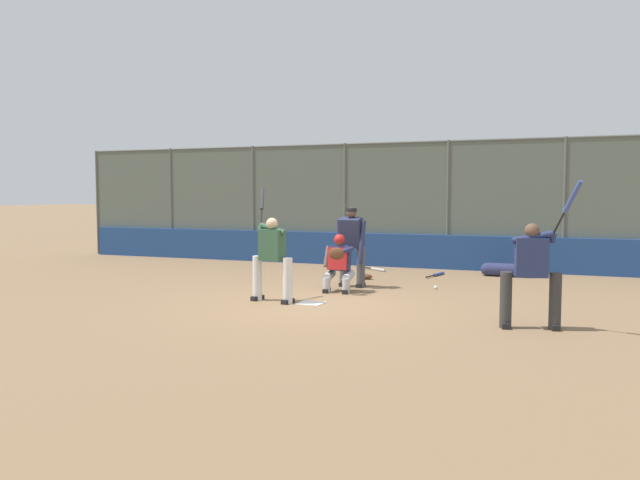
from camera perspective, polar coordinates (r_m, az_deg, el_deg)
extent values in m
plane|color=#846647|center=(11.08, -0.82, -5.82)|extent=(160.00, 160.00, 0.00)
cube|color=white|center=(11.07, -0.82, -5.79)|extent=(0.43, 0.43, 0.01)
cylinder|color=#515651|center=(16.14, 21.43, 2.95)|extent=(0.08, 0.08, 3.30)
cylinder|color=#515651|center=(16.35, 11.60, 3.17)|extent=(0.08, 0.08, 3.30)
cylinder|color=#515651|center=(17.02, 2.29, 3.29)|extent=(0.08, 0.08, 3.30)
cylinder|color=#515651|center=(18.10, -6.12, 3.33)|extent=(0.08, 0.08, 3.30)
cylinder|color=#515651|center=(19.53, -13.44, 3.30)|extent=(0.08, 0.08, 3.30)
cylinder|color=#515651|center=(21.22, -19.68, 3.24)|extent=(0.08, 0.08, 3.30)
cube|color=#515B51|center=(16.63, 6.85, 3.24)|extent=(19.51, 0.01, 3.30)
cylinder|color=#515651|center=(16.68, 6.90, 8.81)|extent=(19.51, 0.06, 0.06)
cube|color=navy|center=(16.60, 6.73, -0.95)|extent=(19.12, 0.18, 0.88)
cube|color=slate|center=(18.85, 10.11, -1.52)|extent=(13.66, 2.50, 0.12)
cube|color=slate|center=(18.03, 9.62, -1.26)|extent=(13.66, 0.55, 0.44)
cube|color=#B7BABC|center=(18.01, 9.63, -0.44)|extent=(13.66, 0.24, 0.08)
cube|color=slate|center=(18.55, 9.96, -0.62)|extent=(13.66, 0.55, 0.76)
cube|color=#B7BABC|center=(18.52, 9.98, 0.68)|extent=(13.66, 0.24, 0.08)
cube|color=slate|center=(19.08, 10.28, 0.00)|extent=(13.66, 0.55, 1.08)
cube|color=#B7BABC|center=(19.05, 10.30, 1.74)|extent=(13.66, 0.24, 0.08)
cube|color=slate|center=(19.61, 10.58, 0.57)|extent=(13.66, 0.55, 1.40)
cube|color=#B7BABC|center=(19.58, 10.61, 2.74)|extent=(13.66, 0.24, 0.08)
cylinder|color=silver|center=(11.01, -2.97, -3.75)|extent=(0.17, 0.17, 0.81)
cube|color=black|center=(11.06, -2.96, -5.62)|extent=(0.16, 0.30, 0.08)
cylinder|color=silver|center=(11.41, -5.75, -3.48)|extent=(0.17, 0.17, 0.81)
cube|color=black|center=(11.46, -5.74, -5.29)|extent=(0.16, 0.30, 0.08)
cube|color=#2D5138|center=(11.14, -4.40, -0.46)|extent=(0.48, 0.33, 0.56)
sphere|color=tan|center=(11.11, -4.42, 1.50)|extent=(0.21, 0.21, 0.21)
cylinder|color=#2D5138|center=(11.14, -4.36, 1.02)|extent=(0.57, 0.25, 0.21)
cylinder|color=#2D5138|center=(11.30, -5.45, 1.06)|extent=(0.10, 0.14, 0.16)
sphere|color=black|center=(11.32, -5.40, 1.37)|extent=(0.04, 0.04, 0.04)
cylinder|color=black|center=(11.40, -5.38, 2.10)|extent=(0.10, 0.20, 0.30)
cylinder|color=#28282D|center=(11.61, -5.32, 3.81)|extent=(0.18, 0.31, 0.43)
cylinder|color=#B7B7BC|center=(12.14, 2.39, -4.23)|extent=(0.15, 0.15, 0.29)
cylinder|color=#B7B7BC|center=(12.30, 2.61, -3.33)|extent=(0.20, 0.45, 0.23)
cube|color=black|center=(12.16, 2.39, -4.72)|extent=(0.12, 0.27, 0.08)
cylinder|color=#B7B7BC|center=(12.24, 0.61, -4.15)|extent=(0.15, 0.15, 0.29)
cylinder|color=#B7B7BC|center=(12.40, 0.85, -3.27)|extent=(0.20, 0.45, 0.23)
cube|color=black|center=(12.25, 0.61, -4.65)|extent=(0.12, 0.27, 0.08)
cube|color=navy|center=(12.35, 1.78, -1.66)|extent=(0.45, 0.37, 0.53)
cube|color=#B21E1E|center=(12.21, 1.61, -1.73)|extent=(0.39, 0.16, 0.44)
sphere|color=brown|center=(12.32, 1.79, -0.12)|extent=(0.20, 0.20, 0.20)
sphere|color=#B21E1E|center=(12.31, 1.79, 0.03)|extent=(0.22, 0.22, 0.22)
cylinder|color=navy|center=(12.07, 2.24, -1.02)|extent=(0.24, 0.52, 0.15)
ellipsoid|color=#56331E|center=(11.87, 1.52, -1.27)|extent=(0.31, 0.12, 0.24)
cylinder|color=brown|center=(12.41, 0.64, -1.51)|extent=(0.11, 0.30, 0.42)
cylinder|color=#4C4C51|center=(12.94, 3.75, -2.48)|extent=(0.18, 0.18, 0.84)
cube|color=black|center=(12.99, 3.74, -4.15)|extent=(0.14, 0.29, 0.08)
cylinder|color=#4C4C51|center=(13.09, 2.19, -2.39)|extent=(0.18, 0.18, 0.84)
cube|color=black|center=(13.14, 2.19, -4.05)|extent=(0.14, 0.29, 0.08)
cube|color=#282D4C|center=(12.89, 2.88, 0.71)|extent=(0.49, 0.44, 0.64)
sphere|color=brown|center=(12.87, 2.88, 2.51)|extent=(0.21, 0.21, 0.21)
cylinder|color=black|center=(12.87, 2.88, 2.76)|extent=(0.22, 0.22, 0.07)
cylinder|color=#282D4C|center=(12.75, 3.85, -0.21)|extent=(0.16, 0.24, 0.90)
cylinder|color=#282D4C|center=(12.96, 1.70, -0.13)|extent=(0.13, 0.23, 0.90)
cylinder|color=#333333|center=(9.42, 16.62, -5.27)|extent=(0.17, 0.17, 0.82)
cube|color=black|center=(9.49, 16.57, -7.46)|extent=(0.16, 0.30, 0.08)
cylinder|color=#333333|center=(9.53, 20.70, -5.26)|extent=(0.17, 0.17, 0.82)
cube|color=black|center=(9.59, 20.64, -7.43)|extent=(0.16, 0.30, 0.08)
cube|color=navy|center=(9.39, 18.76, -1.51)|extent=(0.48, 0.34, 0.56)
sphere|color=brown|center=(9.36, 18.82, 0.83)|extent=(0.21, 0.21, 0.21)
cylinder|color=navy|center=(9.34, 18.87, 0.23)|extent=(0.58, 0.16, 0.21)
cylinder|color=navy|center=(9.39, 20.49, 0.21)|extent=(0.15, 0.17, 0.16)
sphere|color=black|center=(9.36, 20.56, 0.57)|extent=(0.04, 0.04, 0.04)
cylinder|color=black|center=(9.28, 21.01, 1.47)|extent=(0.17, 0.17, 0.32)
cylinder|color=#334789|center=(9.11, 22.10, 3.68)|extent=(0.28, 0.28, 0.46)
sphere|color=black|center=(16.23, 3.94, -2.49)|extent=(0.04, 0.04, 0.04)
cylinder|color=black|center=(16.08, 4.35, -2.55)|extent=(0.32, 0.24, 0.03)
cylinder|color=#B7BCC1|center=(15.74, 5.35, -2.70)|extent=(0.46, 0.35, 0.07)
sphere|color=black|center=(14.47, 9.73, -3.36)|extent=(0.04, 0.04, 0.04)
cylinder|color=black|center=(14.64, 10.05, -3.28)|extent=(0.12, 0.37, 0.03)
cylinder|color=#334789|center=(15.04, 10.79, -3.09)|extent=(0.20, 0.52, 0.07)
ellipsoid|color=#56331E|center=(14.20, 4.13, -3.34)|extent=(0.34, 0.22, 0.12)
ellipsoid|color=#56331E|center=(14.13, 3.64, -3.40)|extent=(0.12, 0.09, 0.10)
sphere|color=white|center=(12.91, 10.52, -4.28)|extent=(0.07, 0.07, 0.07)
cylinder|color=navy|center=(15.23, 16.71, -2.64)|extent=(0.89, 0.31, 0.31)
sphere|color=navy|center=(15.20, 18.38, -2.69)|extent=(0.30, 0.30, 0.30)
sphere|color=navy|center=(15.26, 15.04, -2.59)|extent=(0.30, 0.30, 0.30)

